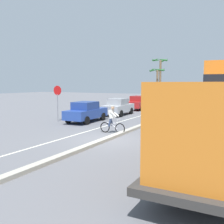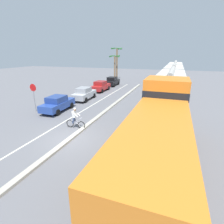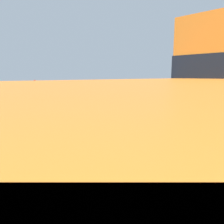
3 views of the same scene
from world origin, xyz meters
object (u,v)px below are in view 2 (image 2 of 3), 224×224
at_px(hopper_car_middle, 173,76).
at_px(palm_tree_near, 115,61).
at_px(hopper_car_lead, 170,87).
at_px(parked_car_blue, 58,104).
at_px(hopper_car_trailing, 175,70).
at_px(stop_sign, 34,92).
at_px(palm_tree_far, 117,56).
at_px(cyclist, 75,119).
at_px(parked_car_red, 101,86).
at_px(locomotive, 159,132).
at_px(parked_car_silver, 84,94).
at_px(parked_car_black, 112,81).

height_order(hopper_car_middle, palm_tree_near, palm_tree_near).
height_order(hopper_car_lead, parked_car_blue, hopper_car_lead).
distance_m(hopper_car_lead, hopper_car_trailing, 23.20).
distance_m(hopper_car_middle, stop_sign, 22.94).
distance_m(stop_sign, palm_tree_far, 26.08).
bearing_deg(palm_tree_near, hopper_car_trailing, 21.39).
relative_size(parked_car_blue, palm_tree_far, 0.59).
height_order(cyclist, palm_tree_far, palm_tree_far).
height_order(hopper_car_lead, hopper_car_middle, same).
bearing_deg(hopper_car_trailing, cyclist, -101.57).
relative_size(hopper_car_trailing, cyclist, 6.18).
bearing_deg(palm_tree_near, parked_car_red, -80.37).
relative_size(cyclist, stop_sign, 0.60).
bearing_deg(hopper_car_trailing, palm_tree_near, -158.61).
bearing_deg(hopper_car_lead, parked_car_blue, -149.14).
height_order(locomotive, palm_tree_near, palm_tree_near).
bearing_deg(palm_tree_far, locomotive, -67.54).
bearing_deg(parked_car_silver, stop_sign, -112.04).
height_order(hopper_car_middle, stop_sign, hopper_car_middle).
xyz_separation_m(locomotive, cyclist, (-6.74, 2.44, -0.98)).
bearing_deg(cyclist, stop_sign, 158.88).
bearing_deg(cyclist, parked_car_red, 105.64).
relative_size(hopper_car_trailing, palm_tree_far, 1.47).
distance_m(hopper_car_trailing, cyclist, 33.63).
height_order(parked_car_red, parked_car_black, same).
relative_size(hopper_car_trailing, parked_car_silver, 2.48).
bearing_deg(locomotive, hopper_car_lead, 90.00).
bearing_deg(hopper_car_lead, hopper_car_middle, 90.00).
bearing_deg(hopper_car_middle, palm_tree_near, 153.52).
bearing_deg(locomotive, cyclist, 160.13).
distance_m(palm_tree_near, palm_tree_far, 1.19).
bearing_deg(hopper_car_middle, parked_car_red, -146.82).
distance_m(locomotive, parked_car_silver, 15.20).
height_order(locomotive, parked_car_blue, locomotive).
relative_size(hopper_car_lead, parked_car_silver, 2.48).
height_order(stop_sign, palm_tree_near, palm_tree_near).
bearing_deg(stop_sign, parked_car_blue, 21.03).
bearing_deg(locomotive, palm_tree_near, 113.31).
relative_size(hopper_car_lead, hopper_car_trailing, 1.00).
distance_m(parked_car_black, palm_tree_near, 8.96).
relative_size(cyclist, palm_tree_near, 0.31).
relative_size(locomotive, hopper_car_lead, 1.10).
bearing_deg(parked_car_blue, palm_tree_far, 94.30).
height_order(hopper_car_middle, parked_car_blue, hopper_car_middle).
distance_m(hopper_car_trailing, parked_car_red, 21.54).
distance_m(hopper_car_trailing, palm_tree_far, 13.87).
bearing_deg(palm_tree_near, hopper_car_middle, -26.48).
height_order(parked_car_red, palm_tree_near, palm_tree_near).
height_order(hopper_car_lead, stop_sign, hopper_car_lead).
bearing_deg(palm_tree_near, parked_car_blue, -84.86).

